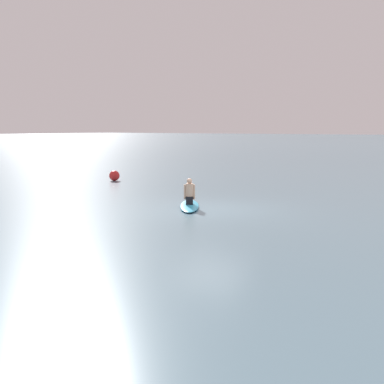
% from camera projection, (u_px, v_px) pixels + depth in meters
% --- Properties ---
extents(ground_plane, '(400.00, 400.00, 0.00)m').
position_uv_depth(ground_plane, '(212.00, 209.00, 16.14)').
color(ground_plane, slate).
extents(surfboard, '(2.07, 2.60, 0.11)m').
position_uv_depth(surfboard, '(189.00, 206.00, 16.57)').
color(surfboard, '#339EC6').
rests_on(surfboard, ground).
extents(person_paddler, '(0.37, 0.39, 0.92)m').
position_uv_depth(person_paddler, '(189.00, 193.00, 16.51)').
color(person_paddler, black).
rests_on(person_paddler, surfboard).
extents(buoy_marker, '(0.55, 0.55, 0.55)m').
position_uv_depth(buoy_marker, '(114.00, 176.00, 24.84)').
color(buoy_marker, red).
rests_on(buoy_marker, ground).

